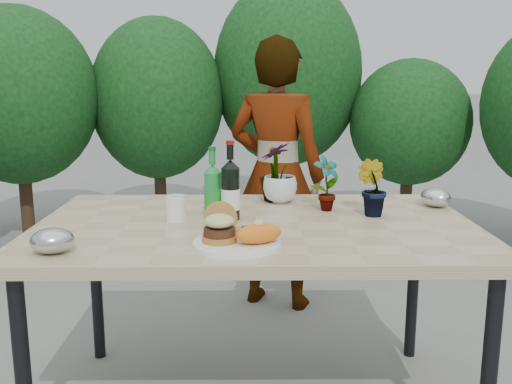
{
  "coord_description": "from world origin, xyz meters",
  "views": [
    {
      "loc": [
        -0.02,
        -2.03,
        1.28
      ],
      "look_at": [
        0.0,
        -0.08,
        0.88
      ],
      "focal_mm": 40.0,
      "sensor_mm": 36.0,
      "label": 1
    }
  ],
  "objects_px": {
    "patio_table": "(256,237)",
    "wine_bottle": "(230,191)",
    "person": "(276,175)",
    "dinner_plate": "(237,244)"
  },
  "relations": [
    {
      "from": "dinner_plate",
      "to": "wine_bottle",
      "type": "height_order",
      "value": "wine_bottle"
    },
    {
      "from": "patio_table",
      "to": "dinner_plate",
      "type": "distance_m",
      "value": 0.31
    },
    {
      "from": "patio_table",
      "to": "wine_bottle",
      "type": "bearing_deg",
      "value": 152.89
    },
    {
      "from": "wine_bottle",
      "to": "person",
      "type": "xyz_separation_m",
      "value": [
        0.22,
        1.01,
        -0.12
      ]
    },
    {
      "from": "dinner_plate",
      "to": "wine_bottle",
      "type": "relative_size",
      "value": 0.95
    },
    {
      "from": "wine_bottle",
      "to": "person",
      "type": "height_order",
      "value": "person"
    },
    {
      "from": "patio_table",
      "to": "person",
      "type": "height_order",
      "value": "person"
    },
    {
      "from": "patio_table",
      "to": "wine_bottle",
      "type": "height_order",
      "value": "wine_bottle"
    },
    {
      "from": "dinner_plate",
      "to": "patio_table",
      "type": "bearing_deg",
      "value": 78.23
    },
    {
      "from": "patio_table",
      "to": "person",
      "type": "relative_size",
      "value": 1.08
    }
  ]
}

